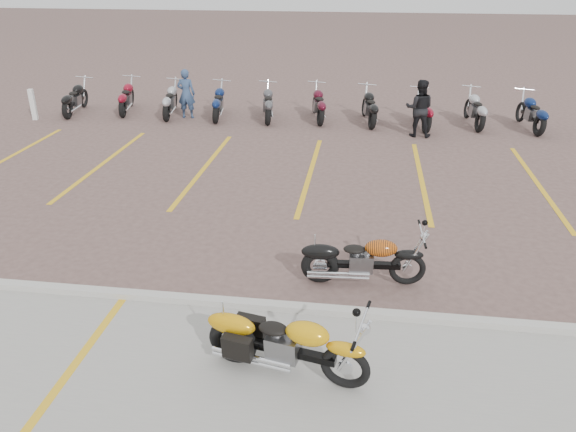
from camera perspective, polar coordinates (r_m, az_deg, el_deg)
name	(u,v)px	position (r m, az deg, el deg)	size (l,w,h in m)	color
ground	(288,248)	(10.32, -0.03, -3.27)	(100.00, 100.00, 0.00)	#6F554F
curb	(269,306)	(8.59, -1.91, -9.13)	(60.00, 0.18, 0.12)	#ADAAA3
parking_stripes	(310,173)	(13.95, 2.27, 4.40)	(38.00, 5.50, 0.01)	gold
apron_stripe	(39,414)	(7.52, -23.97, -17.88)	(0.12, 5.00, 0.00)	gold
yellow_cruiser	(284,345)	(7.21, -0.46, -12.96)	(2.13, 0.57, 0.88)	black
flame_cruiser	(360,261)	(9.13, 7.35, -4.58)	(2.01, 0.33, 0.83)	black
person_a	(186,94)	(19.11, -10.30, 12.13)	(0.58, 0.38, 1.60)	navy
person_b	(419,108)	(17.19, 13.20, 10.60)	(0.81, 0.63, 1.68)	black
bollard	(33,105)	(20.43, -24.49, 10.27)	(0.15, 0.15, 1.00)	silver
bg_bike_row	(292,103)	(18.63, 0.37, 11.40)	(15.78, 2.07, 1.10)	black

